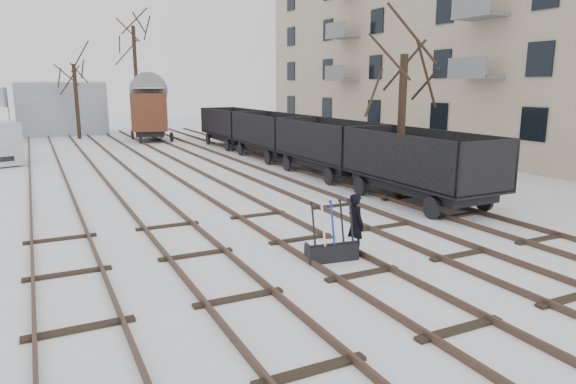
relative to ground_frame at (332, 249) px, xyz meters
name	(u,v)px	position (x,y,z in m)	size (l,w,h in m)	color
ground	(362,275)	(0.10, -1.18, -0.28)	(120.00, 120.00, 0.00)	white
tracks	(193,177)	(0.10, 12.50, -0.21)	(13.90, 52.00, 0.16)	black
apartment_block	(508,20)	(20.05, 12.82, 7.76)	(10.12, 45.00, 16.10)	#BCAB91
shed_right	(61,108)	(-3.90, 38.82, 1.96)	(7.00, 6.00, 4.50)	#959EA8
ground_frame	(332,249)	(0.00, 0.00, 0.00)	(1.34, 0.58, 1.49)	black
worker	(356,224)	(0.75, 0.10, 0.52)	(0.58, 0.38, 1.60)	black
freight_wagon_a	(419,176)	(6.10, 4.00, 0.71)	(2.54, 6.35, 2.59)	black
freight_wagon_b	(328,155)	(6.10, 10.40, 0.71)	(2.54, 6.35, 2.59)	black
freight_wagon_c	(272,142)	(6.10, 16.80, 0.71)	(2.54, 6.35, 2.59)	black
freight_wagon_d	(233,132)	(6.10, 23.20, 0.71)	(2.54, 6.35, 2.59)	black
box_van_wagon	(150,110)	(1.90, 29.87, 2.05)	(3.93, 5.75, 4.01)	black
tree_near	(401,127)	(6.21, 5.25, 2.39)	(0.30, 0.30, 5.35)	black
tree_far_left	(77,102)	(-2.98, 33.73, 2.62)	(0.30, 0.30, 5.80)	black
tree_far_right	(136,83)	(1.52, 32.73, 4.10)	(0.30, 0.30, 8.76)	black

